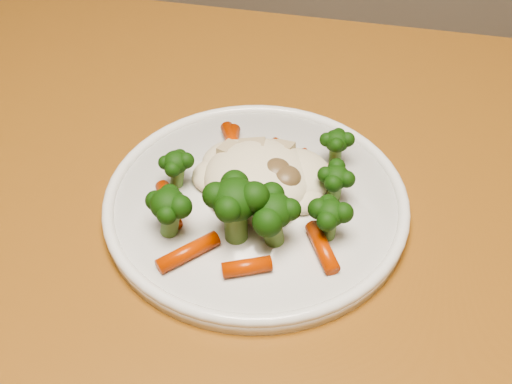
# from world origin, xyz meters

# --- Properties ---
(dining_table) EXTENTS (1.19, 0.82, 0.75)m
(dining_table) POSITION_xyz_m (0.23, 0.15, 0.65)
(dining_table) COLOR #975D22
(dining_table) RESTS_ON ground
(plate) EXTENTS (0.25, 0.25, 0.01)m
(plate) POSITION_xyz_m (0.32, 0.20, 0.76)
(plate) COLOR white
(plate) RESTS_ON dining_table
(meal) EXTENTS (0.17, 0.18, 0.05)m
(meal) POSITION_xyz_m (0.32, 0.20, 0.78)
(meal) COLOR beige
(meal) RESTS_ON plate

